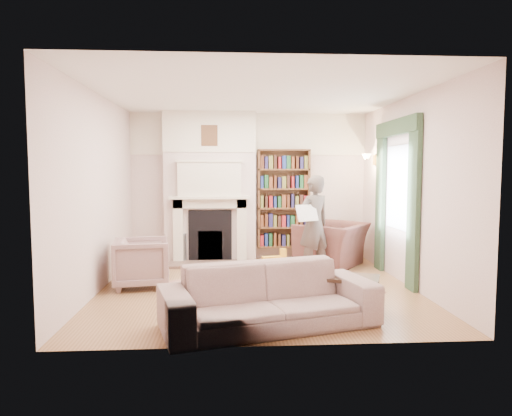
{
  "coord_description": "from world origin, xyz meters",
  "views": [
    {
      "loc": [
        -0.44,
        -6.56,
        1.71
      ],
      "look_at": [
        0.0,
        0.25,
        1.15
      ],
      "focal_mm": 32.0,
      "sensor_mm": 36.0,
      "label": 1
    }
  ],
  "objects": [
    {
      "name": "floor",
      "position": [
        0.0,
        0.0,
        0.0
      ],
      "size": [
        4.5,
        4.5,
        0.0
      ],
      "primitive_type": "plane",
      "color": "brown",
      "rests_on": "ground"
    },
    {
      "name": "comic_annuals",
      "position": [
        0.27,
        -0.47,
        0.02
      ],
      "size": [
        0.6,
        0.55,
        0.02
      ],
      "color": "red",
      "rests_on": "rug"
    },
    {
      "name": "wall_left",
      "position": [
        -2.25,
        0.0,
        1.4
      ],
      "size": [
        0.0,
        4.5,
        4.5
      ],
      "primitive_type": "plane",
      "rotation": [
        1.57,
        0.0,
        1.57
      ],
      "color": "silver",
      "rests_on": "floor"
    },
    {
      "name": "rug",
      "position": [
        0.21,
        -0.01,
        0.01
      ],
      "size": [
        3.16,
        2.84,
        0.01
      ],
      "primitive_type": "cube",
      "rotation": [
        0.0,
        0.0,
        0.39
      ],
      "color": "#C1B391",
      "rests_on": "floor"
    },
    {
      "name": "armchair_left",
      "position": [
        -1.7,
        0.16,
        0.36
      ],
      "size": [
        0.9,
        0.88,
        0.72
      ],
      "primitive_type": "imported",
      "rotation": [
        0.0,
        0.0,
        1.73
      ],
      "color": "gray",
      "rests_on": "floor"
    },
    {
      "name": "window",
      "position": [
        2.23,
        0.4,
        1.45
      ],
      "size": [
        0.02,
        0.9,
        1.3
      ],
      "primitive_type": "cube",
      "color": "silver",
      "rests_on": "wall_right"
    },
    {
      "name": "rocking_horse",
      "position": [
        0.29,
        0.6,
        0.23
      ],
      "size": [
        0.55,
        0.31,
        0.46
      ],
      "primitive_type": null,
      "rotation": [
        0.0,
        0.0,
        0.21
      ],
      "color": "gold",
      "rests_on": "rug"
    },
    {
      "name": "ceiling",
      "position": [
        0.0,
        0.0,
        2.8
      ],
      "size": [
        4.5,
        4.5,
        0.0
      ],
      "primitive_type": "plane",
      "rotation": [
        3.14,
        0.0,
        0.0
      ],
      "color": "white",
      "rests_on": "wall_back"
    },
    {
      "name": "curtain_right",
      "position": [
        2.2,
        1.1,
        1.2
      ],
      "size": [
        0.07,
        0.32,
        2.4
      ],
      "primitive_type": "cube",
      "color": "#29412C",
      "rests_on": "floor"
    },
    {
      "name": "man_reading",
      "position": [
        0.99,
        0.83,
        0.82
      ],
      "size": [
        0.71,
        0.63,
        1.64
      ],
      "primitive_type": "imported",
      "rotation": [
        0.0,
        0.0,
        3.63
      ],
      "color": "#4F453F",
      "rests_on": "floor"
    },
    {
      "name": "pelmet",
      "position": [
        2.19,
        0.4,
        2.38
      ],
      "size": [
        0.09,
        1.7,
        0.24
      ],
      "primitive_type": "cube",
      "color": "#29412C",
      "rests_on": "wall_right"
    },
    {
      "name": "board_game",
      "position": [
        -0.34,
        -0.2,
        0.03
      ],
      "size": [
        0.53,
        0.53,
        0.03
      ],
      "primitive_type": "cube",
      "rotation": [
        0.0,
        0.0,
        -0.43
      ],
      "color": "#D5D34B",
      "rests_on": "rug"
    },
    {
      "name": "bookcase",
      "position": [
        0.65,
        2.12,
        1.18
      ],
      "size": [
        1.0,
        0.24,
        1.85
      ],
      "primitive_type": "cube",
      "color": "brown",
      "rests_on": "floor"
    },
    {
      "name": "wall_front",
      "position": [
        0.0,
        -2.25,
        1.4
      ],
      "size": [
        4.5,
        0.0,
        4.5
      ],
      "primitive_type": "plane",
      "rotation": [
        -1.57,
        0.0,
        0.0
      ],
      "color": "silver",
      "rests_on": "floor"
    },
    {
      "name": "sofa",
      "position": [
        0.02,
        -1.7,
        0.34
      ],
      "size": [
        2.49,
        1.5,
        0.68
      ],
      "primitive_type": "imported",
      "rotation": [
        0.0,
        0.0,
        0.27
      ],
      "color": "#B0A091",
      "rests_on": "floor"
    },
    {
      "name": "game_box_lid",
      "position": [
        -0.4,
        0.4,
        0.04
      ],
      "size": [
        0.36,
        0.31,
        0.05
      ],
      "primitive_type": "cube",
      "rotation": [
        0.0,
        0.0,
        0.42
      ],
      "color": "#A41214",
      "rests_on": "rug"
    },
    {
      "name": "newspaper",
      "position": [
        0.84,
        0.63,
        1.03
      ],
      "size": [
        0.4,
        0.28,
        0.27
      ],
      "primitive_type": "cube",
      "rotation": [
        -0.35,
        0.0,
        0.49
      ],
      "color": "white",
      "rests_on": "man_reading"
    },
    {
      "name": "wall_back",
      "position": [
        0.0,
        2.25,
        1.4
      ],
      "size": [
        4.5,
        0.0,
        4.5
      ],
      "primitive_type": "plane",
      "rotation": [
        1.57,
        0.0,
        0.0
      ],
      "color": "silver",
      "rests_on": "floor"
    },
    {
      "name": "coffee_table",
      "position": [
        1.02,
        -1.27,
        0.23
      ],
      "size": [
        0.82,
        0.67,
        0.45
      ],
      "primitive_type": null,
      "rotation": [
        0.0,
        0.0,
        -0.37
      ],
      "color": "#311B11",
      "rests_on": "floor"
    },
    {
      "name": "armchair_reading",
      "position": [
        1.44,
        1.43,
        0.39
      ],
      "size": [
        1.54,
        1.57,
        0.77
      ],
      "primitive_type": "imported",
      "rotation": [
        0.0,
        0.0,
        4.07
      ],
      "color": "#492728",
      "rests_on": "floor"
    },
    {
      "name": "wall_right",
      "position": [
        2.25,
        0.0,
        1.4
      ],
      "size": [
        0.0,
        4.5,
        4.5
      ],
      "primitive_type": "plane",
      "rotation": [
        1.57,
        0.0,
        -1.57
      ],
      "color": "silver",
      "rests_on": "floor"
    },
    {
      "name": "curtain_left",
      "position": [
        2.2,
        -0.3,
        1.2
      ],
      "size": [
        0.07,
        0.32,
        2.4
      ],
      "primitive_type": "cube",
      "color": "#29412C",
      "rests_on": "floor"
    },
    {
      "name": "paraffin_heater",
      "position": [
        -1.31,
        1.9,
        0.28
      ],
      "size": [
        0.31,
        0.31,
        0.55
      ],
      "primitive_type": "cylinder",
      "rotation": [
        0.0,
        0.0,
        -0.4
      ],
      "color": "#A8ABB0",
      "rests_on": "floor"
    },
    {
      "name": "fireplace",
      "position": [
        -0.75,
        2.05,
        1.39
      ],
      "size": [
        1.7,
        0.58,
        2.8
      ],
      "color": "silver",
      "rests_on": "floor"
    },
    {
      "name": "wall_sconce",
      "position": [
        2.03,
        1.5,
        1.9
      ],
      "size": [
        0.2,
        0.24,
        0.24
      ],
      "primitive_type": null,
      "color": "gold",
      "rests_on": "wall_right"
    }
  ]
}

